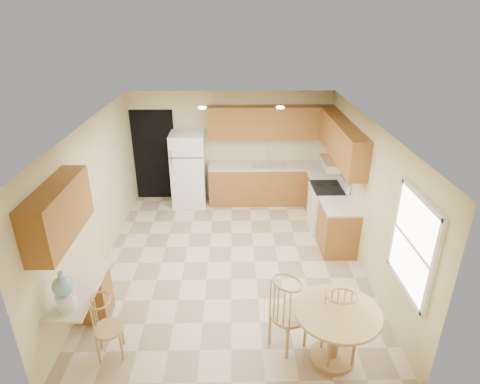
{
  "coord_description": "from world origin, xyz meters",
  "views": [
    {
      "loc": [
        0.04,
        -5.96,
        4.1
      ],
      "look_at": [
        0.16,
        0.3,
        1.23
      ],
      "focal_mm": 30.0,
      "sensor_mm": 36.0,
      "label": 1
    }
  ],
  "objects_px": {
    "dining_table": "(335,328)",
    "water_crock": "(64,292)",
    "stove": "(327,207)",
    "chair_table_b": "(342,329)",
    "chair_table_a": "(290,312)",
    "refrigerator": "(189,169)",
    "chair_desk": "(105,326)"
  },
  "relations": [
    {
      "from": "chair_table_a",
      "to": "chair_desk",
      "type": "distance_m",
      "value": 2.3
    },
    {
      "from": "dining_table",
      "to": "water_crock",
      "type": "xyz_separation_m",
      "value": [
        -3.29,
        0.13,
        0.49
      ]
    },
    {
      "from": "stove",
      "to": "dining_table",
      "type": "height_order",
      "value": "stove"
    },
    {
      "from": "refrigerator",
      "to": "dining_table",
      "type": "bearing_deg",
      "value": -63.95
    },
    {
      "from": "chair_desk",
      "to": "water_crock",
      "type": "distance_m",
      "value": 0.65
    },
    {
      "from": "chair_table_a",
      "to": "chair_desk",
      "type": "bearing_deg",
      "value": -124.98
    },
    {
      "from": "chair_desk",
      "to": "water_crock",
      "type": "xyz_separation_m",
      "value": [
        -0.45,
        0.08,
        0.47
      ]
    },
    {
      "from": "refrigerator",
      "to": "chair_table_b",
      "type": "height_order",
      "value": "refrigerator"
    },
    {
      "from": "chair_desk",
      "to": "water_crock",
      "type": "relative_size",
      "value": 1.69
    },
    {
      "from": "stove",
      "to": "dining_table",
      "type": "xyz_separation_m",
      "value": [
        -0.63,
        -3.37,
        0.04
      ]
    },
    {
      "from": "stove",
      "to": "chair_table_a",
      "type": "xyz_separation_m",
      "value": [
        -1.18,
        -3.22,
        0.17
      ]
    },
    {
      "from": "refrigerator",
      "to": "dining_table",
      "type": "xyz_separation_m",
      "value": [
        2.24,
        -4.59,
        -0.32
      ]
    },
    {
      "from": "water_crock",
      "to": "chair_table_b",
      "type": "bearing_deg",
      "value": -4.12
    },
    {
      "from": "refrigerator",
      "to": "dining_table",
      "type": "height_order",
      "value": "refrigerator"
    },
    {
      "from": "refrigerator",
      "to": "chair_table_a",
      "type": "xyz_separation_m",
      "value": [
        1.69,
        -4.44,
        -0.2
      ]
    },
    {
      "from": "stove",
      "to": "chair_table_a",
      "type": "relative_size",
      "value": 1.05
    },
    {
      "from": "chair_table_a",
      "to": "chair_desk",
      "type": "xyz_separation_m",
      "value": [
        -2.29,
        -0.1,
        -0.1
      ]
    },
    {
      "from": "stove",
      "to": "chair_table_b",
      "type": "relative_size",
      "value": 1.12
    },
    {
      "from": "dining_table",
      "to": "chair_desk",
      "type": "distance_m",
      "value": 2.84
    },
    {
      "from": "chair_desk",
      "to": "water_crock",
      "type": "height_order",
      "value": "water_crock"
    },
    {
      "from": "dining_table",
      "to": "chair_desk",
      "type": "relative_size",
      "value": 1.2
    },
    {
      "from": "refrigerator",
      "to": "chair_desk",
      "type": "bearing_deg",
      "value": -97.54
    },
    {
      "from": "water_crock",
      "to": "refrigerator",
      "type": "bearing_deg",
      "value": 76.73
    },
    {
      "from": "refrigerator",
      "to": "water_crock",
      "type": "height_order",
      "value": "refrigerator"
    },
    {
      "from": "dining_table",
      "to": "water_crock",
      "type": "bearing_deg",
      "value": 177.65
    },
    {
      "from": "refrigerator",
      "to": "dining_table",
      "type": "relative_size",
      "value": 1.58
    },
    {
      "from": "chair_table_b",
      "to": "chair_table_a",
      "type": "bearing_deg",
      "value": -26.23
    },
    {
      "from": "dining_table",
      "to": "chair_table_b",
      "type": "relative_size",
      "value": 1.09
    },
    {
      "from": "refrigerator",
      "to": "stove",
      "type": "bearing_deg",
      "value": -22.99
    },
    {
      "from": "stove",
      "to": "water_crock",
      "type": "distance_m",
      "value": 5.11
    },
    {
      "from": "stove",
      "to": "chair_desk",
      "type": "bearing_deg",
      "value": -136.36
    },
    {
      "from": "refrigerator",
      "to": "chair_desk",
      "type": "relative_size",
      "value": 1.9
    }
  ]
}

